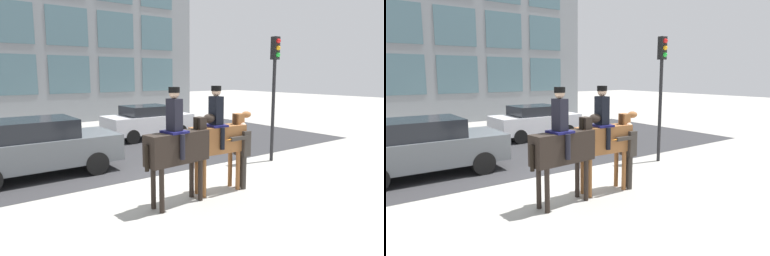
{
  "view_description": "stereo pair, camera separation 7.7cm",
  "coord_description": "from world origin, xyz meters",
  "views": [
    {
      "loc": [
        -4.71,
        -7.71,
        2.87
      ],
      "look_at": [
        0.25,
        -0.95,
        1.56
      ],
      "focal_mm": 32.0,
      "sensor_mm": 36.0,
      "label": 1
    },
    {
      "loc": [
        -4.65,
        -7.76,
        2.87
      ],
      "look_at": [
        0.25,
        -0.95,
        1.56
      ],
      "focal_mm": 32.0,
      "sensor_mm": 36.0,
      "label": 2
    }
  ],
  "objects": [
    {
      "name": "mounted_horse_lead",
      "position": [
        -0.62,
        -1.64,
        1.36
      ],
      "size": [
        1.98,
        0.65,
        2.61
      ],
      "rotation": [
        0.0,
        0.0,
        0.09
      ],
      "color": "black",
      "rests_on": "ground_plane"
    },
    {
      "name": "street_car_near_lane",
      "position": [
        -2.65,
        2.58,
        0.85
      ],
      "size": [
        4.43,
        2.08,
        1.64
      ],
      "color": "#51565B",
      "rests_on": "ground_plane"
    },
    {
      "name": "pedestrian_bystander",
      "position": [
        1.28,
        -1.67,
        1.0
      ],
      "size": [
        0.83,
        0.43,
        1.69
      ],
      "rotation": [
        0.0,
        0.0,
        3.13
      ],
      "color": "#332D28",
      "rests_on": "ground_plane"
    },
    {
      "name": "road_surface",
      "position": [
        0.0,
        4.75,
        0.0
      ],
      "size": [
        20.31,
        8.5,
        0.01
      ],
      "color": "#2D2D30",
      "rests_on": "ground_plane"
    },
    {
      "name": "street_car_far_lane",
      "position": [
        2.78,
        5.91,
        0.78
      ],
      "size": [
        3.91,
        1.92,
        1.49
      ],
      "color": "silver",
      "rests_on": "ground_plane"
    },
    {
      "name": "ground_plane",
      "position": [
        0.0,
        0.0,
        0.0
      ],
      "size": [
        80.0,
        80.0,
        0.0
      ],
      "primitive_type": "plane",
      "color": "#9E9B93"
    },
    {
      "name": "traffic_light",
      "position": [
        4.09,
        -0.25,
        2.73
      ],
      "size": [
        0.24,
        0.29,
        4.07
      ],
      "color": "black",
      "rests_on": "ground_plane"
    },
    {
      "name": "mounted_horse_companion",
      "position": [
        0.65,
        -1.51,
        1.38
      ],
      "size": [
        1.83,
        0.65,
        2.61
      ],
      "rotation": [
        0.0,
        0.0,
        -0.06
      ],
      "color": "brown",
      "rests_on": "ground_plane"
    }
  ]
}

